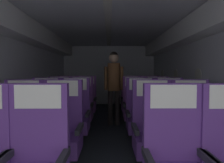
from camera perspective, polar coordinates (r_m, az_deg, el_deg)
The scene contains 21 objects.
ground at distance 3.74m, azimuth -1.11°, elevation -15.97°, with size 3.62×7.66×0.02m, color #23282D.
fuselage_shell at distance 3.83m, azimuth -1.09°, elevation 8.86°, with size 3.50×7.31×2.21m.
seat_a_left_aisle at distance 1.80m, azimuth -21.79°, elevation -21.56°, with size 0.52×0.46×1.10m.
seat_a_right_window at distance 1.78m, azimuth 18.37°, elevation -21.84°, with size 0.52×0.46×1.10m.
seat_b_left_window at distance 2.71m, azimuth -25.23°, elevation -13.25°, with size 0.52×0.46×1.10m.
seat_b_left_aisle at distance 2.55m, azimuth -14.71°, elevation -14.07°, with size 0.52×0.46×1.10m.
seat_b_right_aisle at distance 2.69m, azimuth 22.73°, elevation -13.33°, with size 0.52×0.46×1.10m.
seat_b_right_window at distance 2.53m, azimuth 12.06°, elevation -14.21°, with size 0.52×0.46×1.10m.
seat_c_left_window at distance 3.47m, azimuth -19.15°, elevation -9.62°, with size 0.52×0.46×1.10m.
seat_c_left_aisle at distance 3.35m, azimuth -10.99°, elevation -9.94°, with size 0.52×0.46×1.10m.
seat_c_right_aisle at distance 3.46m, azimuth 16.84°, elevation -9.62°, with size 0.52×0.46×1.10m.
seat_c_right_window at distance 3.34m, azimuth 8.64°, elevation -9.95°, with size 0.52×0.46×1.10m.
seat_d_left_window at distance 4.26m, azimuth -15.49°, elevation -7.27°, with size 0.52×0.46×1.10m.
seat_d_left_aisle at distance 4.17m, azimuth -9.14°, elevation -7.42°, with size 0.52×0.46×1.10m.
seat_d_right_aisle at distance 4.24m, azimuth 13.40°, elevation -7.29°, with size 0.52×0.46×1.10m.
seat_d_right_window at distance 4.17m, azimuth 6.77°, elevation -7.39°, with size 0.52×0.46×1.10m.
seat_e_left_window at distance 5.07m, azimuth -13.24°, elevation -5.63°, with size 0.52×0.46×1.10m.
seat_e_left_aisle at distance 4.98m, azimuth -7.64°, elevation -5.72°, with size 0.52×0.46×1.10m.
seat_e_right_aisle at distance 5.07m, azimuth 11.19°, elevation -5.60°, with size 0.52×0.46×1.10m.
seat_e_right_window at distance 5.00m, azimuth 5.68°, elevation -5.68°, with size 0.52×0.46×1.10m.
flight_attendant at distance 4.30m, azimuth 0.55°, elevation 0.53°, with size 0.43×0.28×1.65m.
Camera 1 is at (0.03, 0.09, 1.19)m, focal length 30.87 mm.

